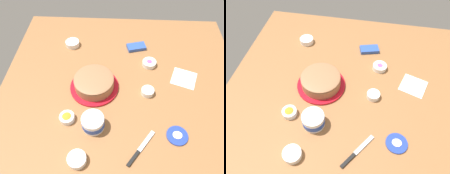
% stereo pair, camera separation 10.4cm
% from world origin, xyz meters
% --- Properties ---
extents(ground_plane, '(1.54, 1.54, 0.00)m').
position_xyz_m(ground_plane, '(0.00, 0.00, 0.00)').
color(ground_plane, '#936038').
extents(frosted_cake, '(0.30, 0.30, 0.09)m').
position_xyz_m(frosted_cake, '(-0.17, 0.03, 0.04)').
color(frosted_cake, red).
rests_on(frosted_cake, ground_plane).
extents(frosting_tub, '(0.12, 0.12, 0.08)m').
position_xyz_m(frosting_tub, '(-0.15, -0.24, 0.04)').
color(frosting_tub, white).
rests_on(frosting_tub, ground_plane).
extents(frosting_tub_lid, '(0.11, 0.11, 0.02)m').
position_xyz_m(frosting_tub_lid, '(0.30, -0.28, 0.01)').
color(frosting_tub_lid, '#233DAD').
rests_on(frosting_tub_lid, ground_plane).
extents(spreading_knife, '(0.15, 0.20, 0.01)m').
position_xyz_m(spreading_knife, '(0.10, -0.37, 0.01)').
color(spreading_knife, silver).
rests_on(spreading_knife, ground_plane).
extents(sprinkle_bowl_yellow, '(0.08, 0.08, 0.04)m').
position_xyz_m(sprinkle_bowl_yellow, '(0.16, 0.00, 0.02)').
color(sprinkle_bowl_yellow, white).
rests_on(sprinkle_bowl_yellow, ground_plane).
extents(sprinkle_bowl_green, '(0.10, 0.10, 0.04)m').
position_xyz_m(sprinkle_bowl_green, '(-0.37, 0.42, 0.02)').
color(sprinkle_bowl_green, white).
rests_on(sprinkle_bowl_green, ground_plane).
extents(sprinkle_bowl_blue, '(0.09, 0.09, 0.04)m').
position_xyz_m(sprinkle_bowl_blue, '(-0.21, -0.44, 0.02)').
color(sprinkle_bowl_blue, white).
rests_on(sprinkle_bowl_blue, ground_plane).
extents(sprinkle_bowl_orange, '(0.08, 0.08, 0.04)m').
position_xyz_m(sprinkle_bowl_orange, '(-0.30, -0.21, 0.02)').
color(sprinkle_bowl_orange, white).
rests_on(sprinkle_bowl_orange, ground_plane).
extents(sprinkle_bowl_rainbow, '(0.09, 0.09, 0.03)m').
position_xyz_m(sprinkle_bowl_rainbow, '(0.18, 0.24, 0.02)').
color(sprinkle_bowl_rainbow, white).
rests_on(sprinkle_bowl_rainbow, ground_plane).
extents(candy_box_lower, '(0.15, 0.11, 0.02)m').
position_xyz_m(candy_box_lower, '(0.10, 0.41, 0.01)').
color(candy_box_lower, '#2D51B2').
rests_on(candy_box_lower, ground_plane).
extents(paper_napkin, '(0.19, 0.19, 0.01)m').
position_xyz_m(paper_napkin, '(0.40, 0.13, 0.00)').
color(paper_napkin, white).
rests_on(paper_napkin, ground_plane).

